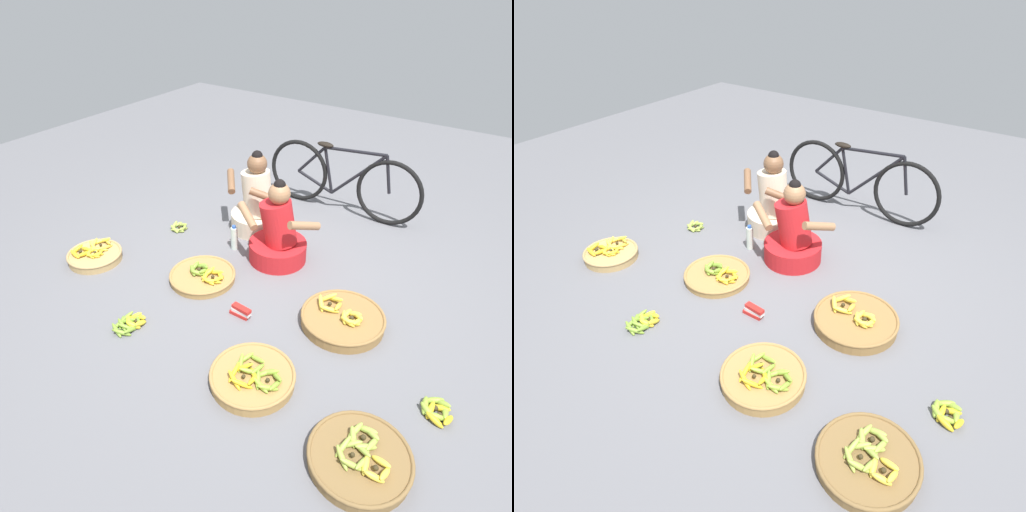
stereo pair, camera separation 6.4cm
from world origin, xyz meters
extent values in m
plane|color=slate|center=(0.00, 0.00, 0.00)|extent=(10.00, 10.00, 0.00)
cylinder|color=red|center=(-0.10, 0.30, 0.09)|extent=(0.52, 0.52, 0.18)
cylinder|color=red|center=(-0.10, 0.30, 0.38)|extent=(0.40, 0.35, 0.44)
sphere|color=#9E704C|center=(-0.10, 0.30, 0.66)|extent=(0.19, 0.19, 0.19)
sphere|color=black|center=(-0.10, 0.30, 0.74)|extent=(0.10, 0.10, 0.10)
cylinder|color=#9E704C|center=(-0.32, 0.14, 0.46)|extent=(0.30, 0.22, 0.16)
cylinder|color=#9E704C|center=(0.17, 0.27, 0.46)|extent=(0.20, 0.31, 0.16)
cylinder|color=beige|center=(-0.57, 0.65, 0.09)|extent=(0.52, 0.52, 0.18)
cylinder|color=beige|center=(-0.57, 0.65, 0.39)|extent=(0.36, 0.32, 0.46)
sphere|color=brown|center=(-0.57, 0.65, 0.69)|extent=(0.19, 0.19, 0.19)
sphere|color=black|center=(-0.57, 0.65, 0.77)|extent=(0.10, 0.10, 0.10)
cylinder|color=brown|center=(-0.82, 0.58, 0.48)|extent=(0.25, 0.28, 0.16)
cylinder|color=brown|center=(-0.37, 0.50, 0.48)|extent=(0.31, 0.19, 0.16)
torus|color=black|center=(-0.56, 1.45, 0.34)|extent=(0.68, 0.06, 0.68)
torus|color=black|center=(0.46, 1.47, 0.34)|extent=(0.68, 0.06, 0.68)
cylinder|color=black|center=(0.11, 1.46, 0.45)|extent=(0.55, 0.04, 0.55)
cylinder|color=black|center=(-0.21, 1.46, 0.43)|extent=(0.15, 0.03, 0.49)
cylinder|color=black|center=(0.05, 1.46, 0.69)|extent=(0.65, 0.04, 0.08)
cylinder|color=black|center=(-0.36, 1.46, 0.27)|extent=(0.42, 0.04, 0.18)
cylinder|color=black|center=(-0.42, 1.45, 0.50)|extent=(0.31, 0.04, 0.35)
cylinder|color=black|center=(0.42, 1.47, 0.53)|extent=(0.11, 0.03, 0.38)
ellipsoid|color=black|center=(-0.27, 1.46, 0.70)|extent=(0.18, 0.08, 0.05)
cylinder|color=olive|center=(0.77, -0.17, 0.04)|extent=(0.62, 0.62, 0.08)
torus|color=olive|center=(0.77, -0.17, 0.08)|extent=(0.63, 0.63, 0.02)
ellipsoid|color=yellow|center=(0.89, -0.19, 0.11)|extent=(0.06, 0.13, 0.06)
ellipsoid|color=yellow|center=(0.87, -0.14, 0.11)|extent=(0.12, 0.10, 0.07)
ellipsoid|color=yellow|center=(0.83, -0.13, 0.11)|extent=(0.13, 0.05, 0.07)
ellipsoid|color=yellow|center=(0.79, -0.17, 0.11)|extent=(0.07, 0.13, 0.07)
ellipsoid|color=yellow|center=(0.79, -0.21, 0.11)|extent=(0.09, 0.13, 0.07)
ellipsoid|color=yellow|center=(0.83, -0.23, 0.11)|extent=(0.13, 0.05, 0.07)
ellipsoid|color=yellow|center=(0.87, -0.23, 0.11)|extent=(0.12, 0.10, 0.07)
sphere|color=#382D19|center=(0.84, -0.18, 0.11)|extent=(0.03, 0.03, 0.03)
ellipsoid|color=yellow|center=(0.70, -0.12, 0.11)|extent=(0.05, 0.16, 0.07)
ellipsoid|color=yellow|center=(0.65, -0.06, 0.12)|extent=(0.15, 0.07, 0.10)
ellipsoid|color=yellow|center=(0.59, -0.08, 0.12)|extent=(0.14, 0.12, 0.09)
ellipsoid|color=yellow|center=(0.58, -0.17, 0.12)|extent=(0.12, 0.14, 0.09)
ellipsoid|color=yellow|center=(0.66, -0.19, 0.11)|extent=(0.15, 0.09, 0.07)
sphere|color=#382D19|center=(0.63, -0.13, 0.11)|extent=(0.03, 0.03, 0.03)
cylinder|color=#A87F47|center=(-0.47, -0.33, 0.03)|extent=(0.55, 0.55, 0.05)
torus|color=#A87F47|center=(-0.47, -0.33, 0.05)|extent=(0.57, 0.57, 0.02)
ellipsoid|color=yellow|center=(-0.29, -0.33, 0.08)|extent=(0.04, 0.15, 0.08)
ellipsoid|color=yellow|center=(-0.31, -0.28, 0.08)|extent=(0.14, 0.11, 0.06)
ellipsoid|color=yellow|center=(-0.36, -0.27, 0.08)|extent=(0.15, 0.06, 0.08)
ellipsoid|color=yellow|center=(-0.41, -0.31, 0.09)|extent=(0.07, 0.15, 0.09)
ellipsoid|color=yellow|center=(-0.41, -0.35, 0.08)|extent=(0.07, 0.15, 0.07)
ellipsoid|color=yellow|center=(-0.35, -0.39, 0.08)|extent=(0.15, 0.04, 0.06)
ellipsoid|color=yellow|center=(-0.31, -0.38, 0.08)|extent=(0.13, 0.12, 0.06)
sphere|color=#382D19|center=(-0.35, -0.33, 0.08)|extent=(0.03, 0.03, 0.03)
ellipsoid|color=olive|center=(-0.46, -0.32, 0.09)|extent=(0.04, 0.13, 0.08)
ellipsoid|color=olive|center=(-0.49, -0.27, 0.09)|extent=(0.13, 0.08, 0.09)
ellipsoid|color=olive|center=(-0.53, -0.27, 0.09)|extent=(0.13, 0.08, 0.08)
ellipsoid|color=olive|center=(-0.56, -0.31, 0.09)|extent=(0.05, 0.13, 0.09)
ellipsoid|color=olive|center=(-0.54, -0.36, 0.09)|extent=(0.13, 0.10, 0.08)
ellipsoid|color=olive|center=(-0.48, -0.36, 0.08)|extent=(0.13, 0.10, 0.08)
sphere|color=#382D19|center=(-0.51, -0.32, 0.08)|extent=(0.03, 0.03, 0.03)
cylinder|color=tan|center=(-1.46, -0.65, 0.04)|extent=(0.47, 0.47, 0.07)
torus|color=tan|center=(-1.46, -0.65, 0.07)|extent=(0.49, 0.49, 0.02)
ellipsoid|color=yellow|center=(-1.39, -0.67, 0.10)|extent=(0.05, 0.12, 0.06)
ellipsoid|color=yellow|center=(-1.41, -0.62, 0.09)|extent=(0.10, 0.11, 0.05)
ellipsoid|color=yellow|center=(-1.45, -0.60, 0.09)|extent=(0.12, 0.05, 0.05)
ellipsoid|color=yellow|center=(-1.49, -0.64, 0.09)|extent=(0.06, 0.12, 0.05)
ellipsoid|color=yellow|center=(-1.49, -0.68, 0.09)|extent=(0.08, 0.12, 0.06)
ellipsoid|color=yellow|center=(-1.45, -0.71, 0.09)|extent=(0.12, 0.04, 0.05)
ellipsoid|color=yellow|center=(-1.41, -0.70, 0.09)|extent=(0.11, 0.09, 0.05)
sphere|color=#382D19|center=(-1.44, -0.66, 0.10)|extent=(0.03, 0.03, 0.03)
ellipsoid|color=yellow|center=(-1.43, -0.54, 0.10)|extent=(0.03, 0.16, 0.07)
ellipsoid|color=yellow|center=(-1.47, -0.48, 0.10)|extent=(0.15, 0.09, 0.08)
ellipsoid|color=yellow|center=(-1.52, -0.48, 0.11)|extent=(0.15, 0.08, 0.09)
ellipsoid|color=yellow|center=(-1.56, -0.51, 0.09)|extent=(0.10, 0.15, 0.06)
ellipsoid|color=yellow|center=(-1.56, -0.57, 0.10)|extent=(0.09, 0.16, 0.07)
ellipsoid|color=yellow|center=(-1.51, -0.61, 0.10)|extent=(0.16, 0.07, 0.09)
ellipsoid|color=yellow|center=(-1.45, -0.60, 0.09)|extent=(0.14, 0.12, 0.06)
sphere|color=#382D19|center=(-1.50, -0.54, 0.10)|extent=(0.03, 0.03, 0.03)
ellipsoid|color=gold|center=(-1.50, -0.72, 0.10)|extent=(0.04, 0.13, 0.06)
ellipsoid|color=gold|center=(-1.55, -0.67, 0.10)|extent=(0.13, 0.04, 0.07)
ellipsoid|color=gold|center=(-1.61, -0.72, 0.10)|extent=(0.06, 0.13, 0.07)
ellipsoid|color=gold|center=(-1.56, -0.78, 0.10)|extent=(0.13, 0.05, 0.07)
sphere|color=#382D19|center=(-1.55, -0.73, 0.10)|extent=(0.03, 0.03, 0.03)
cylinder|color=#A87F47|center=(0.52, -1.00, 0.04)|extent=(0.55, 0.55, 0.08)
torus|color=#A87F47|center=(0.52, -1.00, 0.08)|extent=(0.57, 0.57, 0.02)
ellipsoid|color=#8CAD38|center=(0.70, -1.01, 0.10)|extent=(0.04, 0.14, 0.06)
ellipsoid|color=#8CAD38|center=(0.68, -0.96, 0.11)|extent=(0.13, 0.10, 0.09)
ellipsoid|color=#8CAD38|center=(0.62, -0.95, 0.10)|extent=(0.14, 0.09, 0.08)
ellipsoid|color=#8CAD38|center=(0.59, -0.97, 0.10)|extent=(0.11, 0.13, 0.05)
ellipsoid|color=#8CAD38|center=(0.59, -1.04, 0.10)|extent=(0.10, 0.14, 0.06)
ellipsoid|color=#8CAD38|center=(0.63, -1.07, 0.10)|extent=(0.14, 0.06, 0.06)
ellipsoid|color=#8CAD38|center=(0.68, -1.06, 0.10)|extent=(0.13, 0.11, 0.07)
sphere|color=#382D19|center=(0.64, -1.01, 0.10)|extent=(0.03, 0.03, 0.03)
ellipsoid|color=#8CAD38|center=(0.54, -0.96, 0.10)|extent=(0.04, 0.15, 0.06)
ellipsoid|color=#8CAD38|center=(0.49, -0.90, 0.10)|extent=(0.15, 0.05, 0.07)
ellipsoid|color=#8CAD38|center=(0.42, -0.94, 0.10)|extent=(0.08, 0.15, 0.06)
ellipsoid|color=#8CAD38|center=(0.42, -0.99, 0.10)|extent=(0.09, 0.14, 0.07)
ellipsoid|color=#8CAD38|center=(0.51, -1.02, 0.10)|extent=(0.14, 0.10, 0.07)
sphere|color=#382D19|center=(0.48, -0.96, 0.10)|extent=(0.03, 0.03, 0.03)
ellipsoid|color=gold|center=(0.56, -1.06, 0.11)|extent=(0.06, 0.15, 0.08)
ellipsoid|color=gold|center=(0.54, -1.02, 0.10)|extent=(0.14, 0.12, 0.06)
ellipsoid|color=gold|center=(0.46, -1.02, 0.11)|extent=(0.13, 0.12, 0.09)
ellipsoid|color=gold|center=(0.43, -1.08, 0.10)|extent=(0.05, 0.15, 0.07)
ellipsoid|color=gold|center=(0.47, -1.13, 0.11)|extent=(0.15, 0.09, 0.08)
ellipsoid|color=gold|center=(0.53, -1.13, 0.11)|extent=(0.15, 0.09, 0.09)
sphere|color=#382D19|center=(0.50, -1.07, 0.10)|extent=(0.03, 0.03, 0.03)
cylinder|color=brown|center=(1.33, -1.14, 0.03)|extent=(0.57, 0.57, 0.07)
torus|color=brown|center=(1.33, -1.14, 0.07)|extent=(0.58, 0.58, 0.02)
ellipsoid|color=yellow|center=(1.48, -1.18, 0.10)|extent=(0.05, 0.12, 0.07)
ellipsoid|color=yellow|center=(1.44, -1.13, 0.09)|extent=(0.13, 0.06, 0.06)
ellipsoid|color=yellow|center=(1.38, -1.19, 0.09)|extent=(0.06, 0.13, 0.06)
ellipsoid|color=yellow|center=(1.44, -1.23, 0.10)|extent=(0.13, 0.06, 0.07)
sphere|color=#382D19|center=(1.43, -1.18, 0.10)|extent=(0.03, 0.03, 0.03)
ellipsoid|color=#9EB747|center=(1.36, -1.05, 0.09)|extent=(0.06, 0.13, 0.06)
ellipsoid|color=#9EB747|center=(1.33, -0.99, 0.09)|extent=(0.13, 0.09, 0.06)
ellipsoid|color=#9EB747|center=(1.30, -0.99, 0.10)|extent=(0.13, 0.04, 0.06)
ellipsoid|color=#9EB747|center=(1.25, -1.03, 0.10)|extent=(0.07, 0.14, 0.07)
ellipsoid|color=#9EB747|center=(1.25, -1.07, 0.10)|extent=(0.10, 0.13, 0.07)
ellipsoid|color=#9EB747|center=(1.30, -1.10, 0.09)|extent=(0.13, 0.04, 0.06)
ellipsoid|color=#9EB747|center=(1.34, -1.09, 0.09)|extent=(0.13, 0.11, 0.06)
sphere|color=#382D19|center=(1.30, -1.04, 0.10)|extent=(0.03, 0.03, 0.03)
ellipsoid|color=#9EB747|center=(1.36, -1.19, 0.10)|extent=(0.06, 0.15, 0.07)
ellipsoid|color=#9EB747|center=(1.33, -1.12, 0.10)|extent=(0.14, 0.09, 0.07)
ellipsoid|color=#9EB747|center=(1.26, -1.12, 0.10)|extent=(0.13, 0.11, 0.07)
ellipsoid|color=#9EB747|center=(1.23, -1.16, 0.10)|extent=(0.06, 0.14, 0.08)
ellipsoid|color=#9EB747|center=(1.26, -1.22, 0.10)|extent=(0.13, 0.12, 0.07)
ellipsoid|color=#9EB747|center=(1.32, -1.23, 0.10)|extent=(0.14, 0.08, 0.08)
sphere|color=#382D19|center=(1.30, -1.17, 0.09)|extent=(0.03, 0.03, 0.03)
ellipsoid|color=#9EB747|center=(-1.15, 0.19, 0.03)|extent=(0.03, 0.13, 0.07)
ellipsoid|color=#9EB747|center=(-1.16, 0.22, 0.03)|extent=(0.11, 0.12, 0.07)
ellipsoid|color=#9EB747|center=(-1.21, 0.24, 0.03)|extent=(0.13, 0.05, 0.07)
ellipsoid|color=#9EB747|center=(-1.26, 0.21, 0.03)|extent=(0.08, 0.13, 0.06)
ellipsoid|color=#9EB747|center=(-1.26, 0.18, 0.03)|extent=(0.06, 0.13, 0.08)
ellipsoid|color=#9EB747|center=(-1.22, 0.13, 0.03)|extent=(0.13, 0.06, 0.07)
ellipsoid|color=#9EB747|center=(-1.17, 0.14, 0.02)|extent=(0.13, 0.09, 0.05)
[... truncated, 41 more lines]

